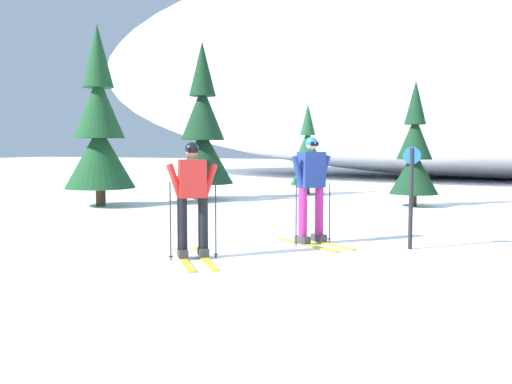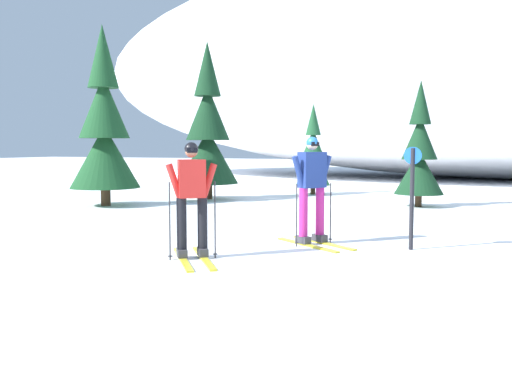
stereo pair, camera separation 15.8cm
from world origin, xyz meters
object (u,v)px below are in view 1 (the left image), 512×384
Objects in this scene: skier_red_jacket at (193,199)px; trail_marker_post at (411,192)px; pine_tree_far_left at (99,131)px; pine_tree_center at (308,156)px; skier_navy_jacket at (311,187)px; pine_tree_center_right at (414,154)px; pine_tree_center_left at (203,134)px.

trail_marker_post is at bearing 34.32° from skier_red_jacket.
pine_tree_center is at bearing 54.22° from pine_tree_far_left.
skier_navy_jacket is at bearing -73.19° from pine_tree_center.
pine_tree_far_left is at bearing -159.01° from pine_tree_center_right.
pine_tree_center_left reaches higher than skier_navy_jacket.
pine_tree_center_left is 9.69m from trail_marker_post.
skier_red_jacket is (-1.29, -1.88, -0.08)m from skier_navy_jacket.
pine_tree_center_left is 4.04m from pine_tree_center.
skier_red_jacket is at bearing -81.96° from pine_tree_center.
pine_tree_center is (4.28, 5.94, -0.79)m from pine_tree_far_left.
pine_tree_center is (-2.92, 9.68, 0.33)m from skier_navy_jacket.
pine_tree_far_left is 1.60× the size of pine_tree_center.
trail_marker_post is (4.57, -9.56, -0.38)m from pine_tree_center.
trail_marker_post is (7.09, -6.50, -1.13)m from pine_tree_center_left.
skier_red_jacket is at bearing -63.92° from pine_tree_center_left.
pine_tree_center_left is at bearing 129.48° from skier_navy_jacket.
pine_tree_far_left reaches higher than trail_marker_post.
pine_tree_center_left is at bearing -177.68° from pine_tree_center_right.
pine_tree_center is 1.88× the size of trail_marker_post.
skier_red_jacket is 1.04× the size of trail_marker_post.
pine_tree_center_right is (8.18, 3.14, -0.65)m from pine_tree_far_left.
pine_tree_center_left reaches higher than trail_marker_post.
skier_navy_jacket is 8.64m from pine_tree_center_left.
pine_tree_far_left is (-5.91, 5.62, 1.20)m from skier_red_jacket.
pine_tree_center is at bearing 50.45° from pine_tree_center_left.
pine_tree_far_left is at bearing 136.46° from skier_red_jacket.
pine_tree_far_left reaches higher than skier_red_jacket.
pine_tree_center_left is 1.42× the size of pine_tree_center_right.
skier_navy_jacket reaches higher than skier_red_jacket.
skier_red_jacket is 11.68m from pine_tree_center.
skier_red_jacket reaches higher than trail_marker_post.
skier_navy_jacket reaches higher than trail_marker_post.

